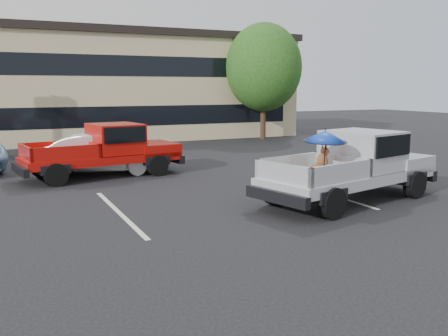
{
  "coord_description": "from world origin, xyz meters",
  "views": [
    {
      "loc": [
        -5.73,
        -9.91,
        3.04
      ],
      "look_at": [
        -1.15,
        -0.15,
        1.3
      ],
      "focal_mm": 40.0,
      "sensor_mm": 36.0,
      "label": 1
    }
  ],
  "objects_px": {
    "tree_right": "(264,67)",
    "silver_sedan": "(103,154)",
    "tree_back": "(170,68)",
    "silver_pickup": "(357,162)",
    "red_pickup": "(111,148)"
  },
  "relations": [
    {
      "from": "tree_right",
      "to": "silver_sedan",
      "type": "height_order",
      "value": "tree_right"
    },
    {
      "from": "tree_back",
      "to": "silver_sedan",
      "type": "bearing_deg",
      "value": -116.87
    },
    {
      "from": "tree_right",
      "to": "silver_sedan",
      "type": "xyz_separation_m",
      "value": [
        -11.17,
        -8.12,
        -3.49
      ]
    },
    {
      "from": "silver_pickup",
      "to": "tree_right",
      "type": "bearing_deg",
      "value": 55.35
    },
    {
      "from": "silver_pickup",
      "to": "silver_sedan",
      "type": "height_order",
      "value": "silver_pickup"
    },
    {
      "from": "tree_right",
      "to": "tree_back",
      "type": "relative_size",
      "value": 0.95
    },
    {
      "from": "silver_pickup",
      "to": "silver_sedan",
      "type": "bearing_deg",
      "value": 112.91
    },
    {
      "from": "tree_right",
      "to": "silver_pickup",
      "type": "relative_size",
      "value": 1.13
    },
    {
      "from": "tree_back",
      "to": "silver_pickup",
      "type": "relative_size",
      "value": 1.19
    },
    {
      "from": "silver_pickup",
      "to": "tree_back",
      "type": "bearing_deg",
      "value": 69.21
    },
    {
      "from": "tree_right",
      "to": "red_pickup",
      "type": "bearing_deg",
      "value": -141.49
    },
    {
      "from": "tree_back",
      "to": "red_pickup",
      "type": "bearing_deg",
      "value": -115.5
    },
    {
      "from": "tree_back",
      "to": "red_pickup",
      "type": "distance_m",
      "value": 18.86
    },
    {
      "from": "silver_sedan",
      "to": "red_pickup",
      "type": "bearing_deg",
      "value": -145.96
    },
    {
      "from": "tree_back",
      "to": "silver_pickup",
      "type": "xyz_separation_m",
      "value": [
        -2.76,
        -23.31,
        -3.36
      ]
    }
  ]
}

